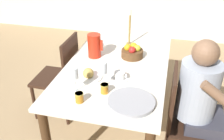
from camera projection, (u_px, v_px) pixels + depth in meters
The scene contains 16 objects.
ground_plane at pixel (118, 125), 2.68m from camera, with size 20.00×20.00×0.00m, color tan.
dining_table at pixel (118, 72), 2.35m from camera, with size 0.89×1.65×0.77m.
chair_person_side at pixel (185, 119), 2.03m from camera, with size 0.42×0.42×0.91m.
chair_opposite at pixel (61, 75), 2.63m from camera, with size 0.42×0.42×0.91m.
person_seated at pixel (201, 99), 1.91m from camera, with size 0.39×0.41×1.18m.
red_pitcher at pixel (94, 46), 2.34m from camera, with size 0.15×0.12×0.22m.
wine_glass_water at pixel (103, 69), 1.86m from camera, with size 0.06×0.06×0.22m.
wine_glass_juice at pixel (74, 74), 1.81m from camera, with size 0.06×0.06×0.21m.
teacup_near_person at pixel (120, 76), 2.02m from camera, with size 0.15×0.15×0.07m.
teacup_across at pixel (96, 44), 2.57m from camera, with size 0.15×0.15×0.07m.
serving_tray at pixel (131, 102), 1.74m from camera, with size 0.33×0.33×0.03m.
bread_plate at pixel (88, 75), 2.04m from camera, with size 0.23×0.23×0.09m.
jam_jar_amber at pixel (79, 97), 1.75m from camera, with size 0.06×0.06×0.07m.
jam_jar_red at pixel (104, 88), 1.85m from camera, with size 0.06×0.06×0.07m.
fruit_bowl at pixel (132, 52), 2.35m from camera, with size 0.21×0.21×0.13m.
candlestick_tall at pixel (130, 31), 2.57m from camera, with size 0.06×0.06×0.37m.
Camera 1 is at (0.43, -1.99, 1.84)m, focal length 40.00 mm.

